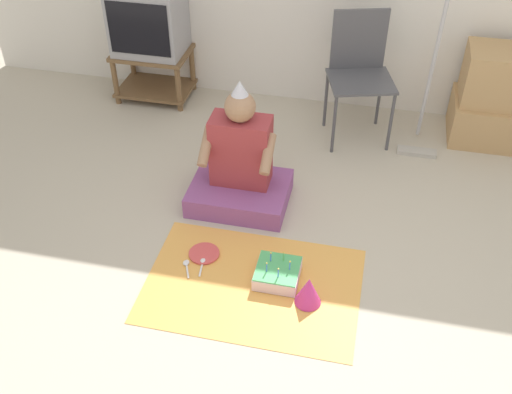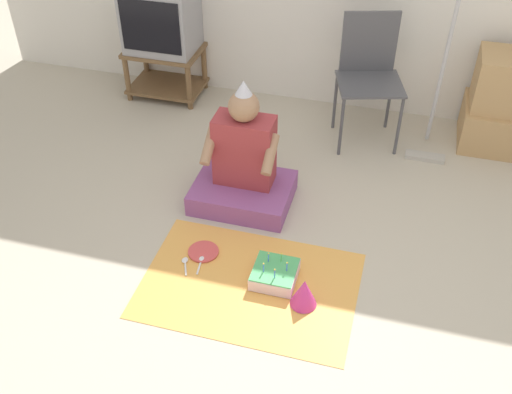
{
  "view_description": "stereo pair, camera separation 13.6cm",
  "coord_description": "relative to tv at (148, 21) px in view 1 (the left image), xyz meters",
  "views": [
    {
      "loc": [
        0.12,
        -2.16,
        2.51
      ],
      "look_at": [
        -0.46,
        0.43,
        0.35
      ],
      "focal_mm": 42.0,
      "sensor_mm": 36.0,
      "label": 1
    },
    {
      "loc": [
        0.25,
        -2.13,
        2.51
      ],
      "look_at": [
        -0.46,
        0.43,
        0.35
      ],
      "focal_mm": 42.0,
      "sensor_mm": 36.0,
      "label": 2
    }
  ],
  "objects": [
    {
      "name": "plastic_spoon_near",
      "position": [
        0.94,
        -1.82,
        -0.65
      ],
      "size": [
        0.04,
        0.15,
        0.01
      ],
      "color": "white",
      "rests_on": "party_cloth"
    },
    {
      "name": "paper_plate",
      "position": [
        0.93,
        -1.74,
        -0.65
      ],
      "size": [
        0.18,
        0.18,
        0.01
      ],
      "color": "#D84C4C",
      "rests_on": "party_cloth"
    },
    {
      "name": "party_hat_blue",
      "position": [
        1.58,
        -1.97,
        -0.56
      ],
      "size": [
        0.15,
        0.15,
        0.18
      ],
      "color": "#CC338C",
      "rests_on": "party_cloth"
    },
    {
      "name": "cardboard_box_stack",
      "position": [
        2.65,
        -0.05,
        -0.33
      ],
      "size": [
        0.56,
        0.47,
        0.7
      ],
      "color": "tan",
      "rests_on": "ground_plane"
    },
    {
      "name": "plastic_spoon_far",
      "position": [
        0.85,
        -1.85,
        -0.65
      ],
      "size": [
        0.07,
        0.14,
        0.01
      ],
      "color": "white",
      "rests_on": "party_cloth"
    },
    {
      "name": "ground_plane",
      "position": [
        1.67,
        -1.99,
        -0.66
      ],
      "size": [
        16.0,
        16.0,
        0.0
      ],
      "primitive_type": "plane",
      "color": "#BCB29E"
    },
    {
      "name": "tv_stand",
      "position": [
        -0.0,
        -0.0,
        -0.42
      ],
      "size": [
        0.6,
        0.43,
        0.41
      ],
      "color": "brown",
      "rests_on": "ground_plane"
    },
    {
      "name": "dust_mop",
      "position": [
        2.14,
        -0.33,
        -0.3
      ],
      "size": [
        0.28,
        0.28,
        1.23
      ],
      "color": "#B2ADA3",
      "rests_on": "ground_plane"
    },
    {
      "name": "birthday_cake",
      "position": [
        1.39,
        -1.84,
        -0.61
      ],
      "size": [
        0.25,
        0.25,
        0.15
      ],
      "color": "silver",
      "rests_on": "party_cloth"
    },
    {
      "name": "person_seated",
      "position": [
        1.02,
        -1.19,
        -0.4
      ],
      "size": [
        0.63,
        0.49,
        0.86
      ],
      "color": "#8C4C8C",
      "rests_on": "ground_plane"
    },
    {
      "name": "tv",
      "position": [
        0.0,
        0.0,
        0.0
      ],
      "size": [
        0.54,
        0.42,
        0.5
      ],
      "color": "#99999E",
      "rests_on": "tv_stand"
    },
    {
      "name": "folding_chair",
      "position": [
        1.65,
        -0.19,
        -0.11
      ],
      "size": [
        0.54,
        0.51,
        0.92
      ],
      "color": "#4C4C51",
      "rests_on": "ground_plane"
    },
    {
      "name": "party_cloth",
      "position": [
        1.26,
        -1.91,
        -0.65
      ],
      "size": [
        1.2,
        0.83,
        0.01
      ],
      "color": "#EFA84C",
      "rests_on": "ground_plane"
    }
  ]
}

